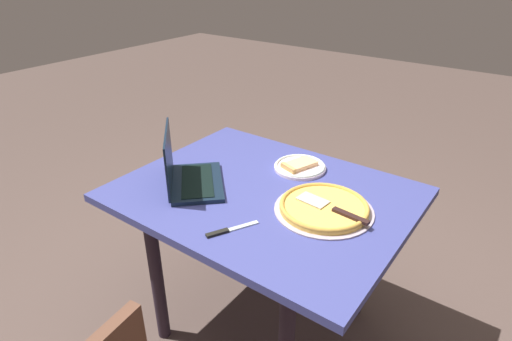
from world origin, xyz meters
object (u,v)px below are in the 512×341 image
at_px(pizza_plate, 300,166).
at_px(table_knife, 227,230).
at_px(laptop, 187,174).
at_px(pizza_tray, 324,207).
at_px(dining_table, 264,211).

relative_size(pizza_plate, table_knife, 1.25).
relative_size(laptop, pizza_tray, 1.02).
xyz_separation_m(dining_table, laptop, (-0.30, -0.15, 0.15)).
bearing_deg(laptop, table_knife, -24.50).
bearing_deg(pizza_tray, table_knife, -123.68).
bearing_deg(dining_table, pizza_tray, 2.88).
relative_size(laptop, table_knife, 2.08).
distance_m(laptop, pizza_tray, 0.60).
distance_m(pizza_plate, table_knife, 0.58).
height_order(dining_table, pizza_tray, pizza_tray).
relative_size(pizza_tray, table_knife, 2.03).
relative_size(pizza_plate, pizza_tray, 0.62).
bearing_deg(pizza_plate, table_knife, -85.89).
bearing_deg(dining_table, table_knife, -79.58).
relative_size(dining_table, pizza_tray, 3.06).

